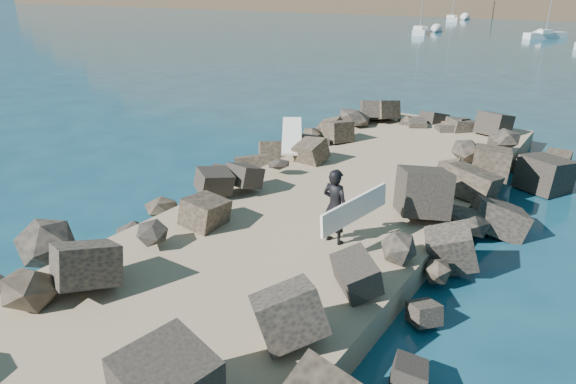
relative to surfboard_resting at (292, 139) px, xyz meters
The scene contains 9 objects.
ground 5.03m from the surfboard_resting, 51.09° to the right, with size 800.00×800.00×0.00m, color #0F384C.
jetty 6.64m from the surfboard_resting, 62.07° to the right, with size 6.00×26.00×0.60m, color #8C7759.
riprap_left 5.36m from the surfboard_resting, 87.97° to the right, with size 2.60×22.00×1.00m, color black.
riprap_right 8.03m from the surfboard_resting, 41.65° to the right, with size 2.60×22.00×1.00m, color black.
surfboard_resting is the anchor object (origin of this frame).
surfer_with_board 6.41m from the surfboard_resting, 48.03° to the right, with size 1.01×1.98×1.62m.
sailboat_e 80.20m from the surfboard_resting, 103.76° to the left, with size 3.95×7.99×9.36m.
sailboat_b 53.35m from the surfboard_resting, 90.74° to the left, with size 4.14×5.02×6.66m.
sailboat_a 53.06m from the surfboard_resting, 106.03° to the left, with size 3.31×6.77×8.05m.
Camera 1 is at (5.73, -9.53, 5.66)m, focal length 32.00 mm.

